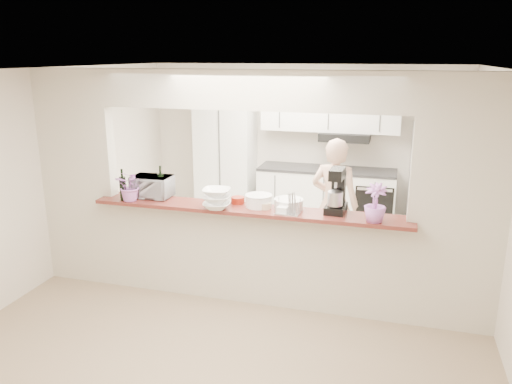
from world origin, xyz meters
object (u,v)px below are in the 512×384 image
at_px(toaster_oven, 152,187).
at_px(person, 334,205).
at_px(stand_mixer, 337,192).
at_px(refrigerator, 436,182).

xyz_separation_m(toaster_oven, person, (1.91, 1.11, -0.38)).
relative_size(stand_mixer, person, 0.28).
height_order(stand_mixer, person, person).
distance_m(toaster_oven, person, 2.25).
distance_m(stand_mixer, person, 1.20).
height_order(refrigerator, stand_mixer, refrigerator).
relative_size(toaster_oven, person, 0.26).
bearing_deg(toaster_oven, stand_mixer, -0.89).
bearing_deg(stand_mixer, person, 97.56).
bearing_deg(refrigerator, toaster_oven, -140.91).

